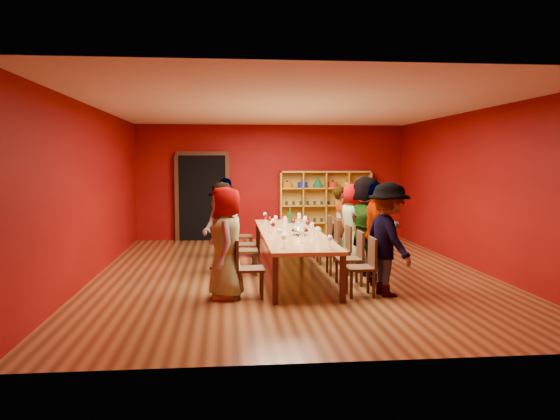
% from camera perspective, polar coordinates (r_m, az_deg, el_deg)
% --- Properties ---
extents(room_shell, '(7.10, 9.10, 3.04)m').
position_cam_1_polar(room_shell, '(9.88, 1.21, 1.97)').
color(room_shell, '#522C15').
rests_on(room_shell, ground).
extents(tasting_table, '(1.10, 4.50, 0.75)m').
position_cam_1_polar(tasting_table, '(9.95, 1.20, -2.64)').
color(tasting_table, '#AC7947').
rests_on(tasting_table, ground).
extents(doorway, '(1.40, 0.17, 2.30)m').
position_cam_1_polar(doorway, '(14.27, -8.12, 1.34)').
color(doorway, black).
rests_on(doorway, ground).
extents(shelving_unit, '(2.40, 0.40, 1.80)m').
position_cam_1_polar(shelving_unit, '(14.38, 4.70, 0.84)').
color(shelving_unit, '#B98729').
rests_on(shelving_unit, ground).
extents(chair_person_left_0, '(0.42, 0.42, 0.89)m').
position_cam_1_polar(chair_person_left_0, '(8.20, -3.71, -5.74)').
color(chair_person_left_0, black).
rests_on(chair_person_left_0, ground).
extents(person_left_0, '(0.48, 0.83, 1.66)m').
position_cam_1_polar(person_left_0, '(8.14, -5.66, -3.43)').
color(person_left_0, '#5E84C2').
rests_on(person_left_0, ground).
extents(chair_person_left_2, '(0.42, 0.42, 0.89)m').
position_cam_1_polar(chair_person_left_2, '(9.88, -4.03, -3.90)').
color(chair_person_left_2, black).
rests_on(chair_person_left_2, ground).
extents(person_left_2, '(0.73, 0.92, 1.68)m').
position_cam_1_polar(person_left_2, '(9.83, -6.13, -1.95)').
color(person_left_2, beige).
rests_on(person_left_2, ground).
extents(chair_person_left_3, '(0.42, 0.42, 0.89)m').
position_cam_1_polar(chair_person_left_3, '(10.58, -4.14, -3.30)').
color(chair_person_left_3, black).
rests_on(chair_person_left_3, ground).
extents(person_left_3, '(0.79, 1.14, 1.62)m').
position_cam_1_polar(person_left_3, '(10.54, -5.92, -1.62)').
color(person_left_3, '#131836').
rests_on(person_left_3, ground).
extents(chair_person_left_4, '(0.42, 0.42, 0.89)m').
position_cam_1_polar(chair_person_left_4, '(11.81, -4.29, -2.44)').
color(chair_person_left_4, black).
rests_on(chair_person_left_4, ground).
extents(person_left_4, '(0.62, 1.06, 1.69)m').
position_cam_1_polar(person_left_4, '(11.77, -5.67, -0.76)').
color(person_left_4, beige).
rests_on(person_left_4, ground).
extents(chair_person_right_0, '(0.42, 0.42, 0.89)m').
position_cam_1_polar(chair_person_right_0, '(8.38, 8.90, -5.55)').
color(chair_person_right_0, black).
rests_on(chair_person_right_0, ground).
extents(person_right_0, '(0.67, 1.18, 1.72)m').
position_cam_1_polar(person_right_0, '(8.42, 11.26, -3.01)').
color(person_right_0, '#CB888E').
rests_on(person_right_0, ground).
extents(chair_person_right_1, '(0.42, 0.42, 0.89)m').
position_cam_1_polar(chair_person_right_1, '(9.10, 7.71, -4.70)').
color(chair_person_right_1, black).
rests_on(chair_person_right_1, ground).
extents(person_right_1, '(0.61, 1.05, 1.69)m').
position_cam_1_polar(person_right_1, '(9.14, 10.00, -2.47)').
color(person_right_1, black).
rests_on(person_right_1, ground).
extents(chair_person_right_2, '(0.42, 0.42, 0.89)m').
position_cam_1_polar(chair_person_right_2, '(9.94, 6.56, -3.87)').
color(chair_person_right_2, black).
rests_on(chair_person_right_2, ground).
extents(person_right_2, '(0.79, 1.72, 1.78)m').
position_cam_1_polar(person_right_2, '(9.99, 9.03, -1.56)').
color(person_right_2, '#525358').
rests_on(person_right_2, ground).
extents(chair_person_right_3, '(0.42, 0.42, 0.89)m').
position_cam_1_polar(chair_person_right_3, '(10.98, 5.39, -3.02)').
color(chair_person_right_3, black).
rests_on(chair_person_right_3, ground).
extents(person_right_3, '(0.69, 0.88, 1.60)m').
position_cam_1_polar(person_right_3, '(11.03, 7.58, -1.42)').
color(person_right_3, '#CD898B').
rests_on(person_right_3, ground).
extents(chair_person_right_4, '(0.42, 0.42, 0.89)m').
position_cam_1_polar(chair_person_right_4, '(11.75, 4.65, -2.48)').
color(chair_person_right_4, black).
rests_on(chair_person_right_4, ground).
extents(person_right_4, '(0.42, 0.56, 1.51)m').
position_cam_1_polar(person_right_4, '(11.78, 6.33, -1.19)').
color(person_right_4, '#46474B').
rests_on(person_right_4, ground).
extents(wine_glass_0, '(0.07, 0.07, 0.19)m').
position_cam_1_polar(wine_glass_0, '(11.20, -0.46, -0.83)').
color(wine_glass_0, white).
rests_on(wine_glass_0, tasting_table).
extents(wine_glass_1, '(0.08, 0.08, 0.20)m').
position_cam_1_polar(wine_glass_1, '(9.17, 3.94, -2.07)').
color(wine_glass_1, white).
rests_on(wine_glass_1, tasting_table).
extents(wine_glass_2, '(0.07, 0.07, 0.18)m').
position_cam_1_polar(wine_glass_2, '(8.99, 0.06, -2.29)').
color(wine_glass_2, white).
rests_on(wine_glass_2, tasting_table).
extents(wine_glass_3, '(0.08, 0.08, 0.21)m').
position_cam_1_polar(wine_glass_3, '(8.11, 0.43, -2.95)').
color(wine_glass_3, white).
rests_on(wine_glass_3, tasting_table).
extents(wine_glass_4, '(0.07, 0.07, 0.18)m').
position_cam_1_polar(wine_glass_4, '(11.65, -1.49, -0.62)').
color(wine_glass_4, white).
rests_on(wine_glass_4, tasting_table).
extents(wine_glass_5, '(0.08, 0.08, 0.19)m').
position_cam_1_polar(wine_glass_5, '(8.25, 5.18, -2.93)').
color(wine_glass_5, white).
rests_on(wine_glass_5, tasting_table).
extents(wine_glass_6, '(0.08, 0.08, 0.20)m').
position_cam_1_polar(wine_glass_6, '(11.74, 1.93, -0.52)').
color(wine_glass_6, white).
rests_on(wine_glass_6, tasting_table).
extents(wine_glass_7, '(0.08, 0.08, 0.19)m').
position_cam_1_polar(wine_glass_7, '(8.99, -0.12, -2.24)').
color(wine_glass_7, white).
rests_on(wine_glass_7, tasting_table).
extents(wine_glass_8, '(0.09, 0.09, 0.22)m').
position_cam_1_polar(wine_glass_8, '(10.72, 2.64, -0.96)').
color(wine_glass_8, white).
rests_on(wine_glass_8, tasting_table).
extents(wine_glass_9, '(0.07, 0.07, 0.19)m').
position_cam_1_polar(wine_glass_9, '(9.93, 3.37, -1.59)').
color(wine_glass_9, white).
rests_on(wine_glass_9, tasting_table).
extents(wine_glass_10, '(0.08, 0.08, 0.21)m').
position_cam_1_polar(wine_glass_10, '(10.07, 2.91, -1.41)').
color(wine_glass_10, white).
rests_on(wine_glass_10, tasting_table).
extents(wine_glass_11, '(0.08, 0.08, 0.20)m').
position_cam_1_polar(wine_glass_11, '(10.80, -1.11, -1.00)').
color(wine_glass_11, white).
rests_on(wine_glass_11, tasting_table).
extents(wine_glass_12, '(0.08, 0.08, 0.21)m').
position_cam_1_polar(wine_glass_12, '(8.03, 5.25, -3.05)').
color(wine_glass_12, white).
rests_on(wine_glass_12, tasting_table).
extents(wine_glass_13, '(0.07, 0.07, 0.18)m').
position_cam_1_polar(wine_glass_13, '(9.40, 1.62, -1.98)').
color(wine_glass_13, white).
rests_on(wine_glass_13, tasting_table).
extents(wine_glass_14, '(0.08, 0.08, 0.20)m').
position_cam_1_polar(wine_glass_14, '(8.14, 0.43, -2.96)').
color(wine_glass_14, white).
rests_on(wine_glass_14, tasting_table).
extents(wine_glass_15, '(0.08, 0.08, 0.21)m').
position_cam_1_polar(wine_glass_15, '(8.65, 2.28, -2.47)').
color(wine_glass_15, white).
rests_on(wine_glass_15, tasting_table).
extents(wine_glass_16, '(0.08, 0.08, 0.20)m').
position_cam_1_polar(wine_glass_16, '(9.98, -0.95, -1.48)').
color(wine_glass_16, white).
rests_on(wine_glass_16, tasting_table).
extents(wine_glass_17, '(0.08, 0.08, 0.21)m').
position_cam_1_polar(wine_glass_17, '(9.04, 4.05, -2.14)').
color(wine_glass_17, white).
rests_on(wine_glass_17, tasting_table).
extents(wine_glass_18, '(0.08, 0.08, 0.20)m').
position_cam_1_polar(wine_glass_18, '(11.58, 2.02, -0.59)').
color(wine_glass_18, white).
rests_on(wine_glass_18, tasting_table).
extents(wine_glass_19, '(0.08, 0.08, 0.19)m').
position_cam_1_polar(wine_glass_19, '(11.83, -1.58, -0.49)').
color(wine_glass_19, white).
rests_on(wine_glass_19, tasting_table).
extents(wine_glass_20, '(0.07, 0.07, 0.18)m').
position_cam_1_polar(wine_glass_20, '(10.60, -0.77, -1.17)').
color(wine_glass_20, white).
rests_on(wine_glass_20, tasting_table).
extents(wine_glass_21, '(0.08, 0.08, 0.19)m').
position_cam_1_polar(wine_glass_21, '(11.01, 2.01, -0.90)').
color(wine_glass_21, white).
rests_on(wine_glass_21, tasting_table).
extents(wine_glass_22, '(0.08, 0.08, 0.20)m').
position_cam_1_polar(wine_glass_22, '(9.86, -0.71, -1.57)').
color(wine_glass_22, white).
rests_on(wine_glass_22, tasting_table).
extents(wine_glass_23, '(0.09, 0.09, 0.21)m').
position_cam_1_polar(wine_glass_23, '(10.30, 1.39, -1.23)').
color(wine_glass_23, white).
rests_on(wine_glass_23, tasting_table).
extents(spittoon_bowl, '(0.30, 0.30, 0.17)m').
position_cam_1_polar(spittoon_bowl, '(9.57, 2.10, -2.22)').
color(spittoon_bowl, silver).
rests_on(spittoon_bowl, tasting_table).
extents(carafe_a, '(0.11, 0.11, 0.24)m').
position_cam_1_polar(carafe_a, '(10.45, 0.51, -1.39)').
color(carafe_a, white).
rests_on(carafe_a, tasting_table).
extents(carafe_b, '(0.12, 0.12, 0.23)m').
position_cam_1_polar(carafe_b, '(9.36, 2.29, -2.17)').
color(carafe_b, white).
rests_on(carafe_b, tasting_table).
extents(wine_bottle, '(0.10, 0.10, 0.33)m').
position_cam_1_polar(wine_bottle, '(11.45, 1.04, -0.75)').
color(wine_bottle, '#163D1A').
rests_on(wine_bottle, tasting_table).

